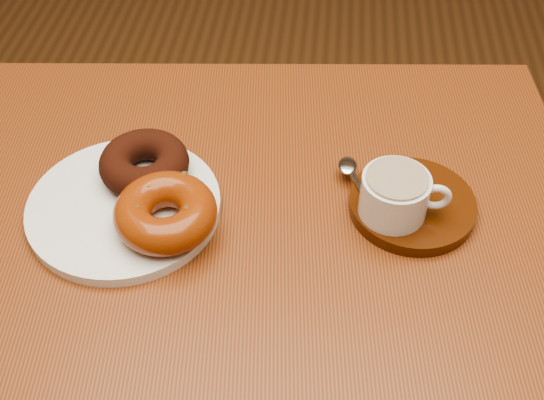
# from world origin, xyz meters

# --- Properties ---
(cafe_table) EXTENTS (0.90, 0.71, 0.79)m
(cafe_table) POSITION_xyz_m (-0.05, -0.04, 0.67)
(cafe_table) COLOR brown
(cafe_table) RESTS_ON ground
(donut_plate) EXTENTS (0.30, 0.30, 0.01)m
(donut_plate) POSITION_xyz_m (-0.21, -0.05, 0.80)
(donut_plate) COLOR white
(donut_plate) RESTS_ON cafe_table
(donut_cinnamon) EXTENTS (0.14, 0.14, 0.04)m
(donut_cinnamon) POSITION_xyz_m (-0.20, -0.00, 0.83)
(donut_cinnamon) COLOR black
(donut_cinnamon) RESTS_ON donut_plate
(donut_caramel) EXTENTS (0.15, 0.15, 0.05)m
(donut_caramel) POSITION_xyz_m (-0.15, -0.09, 0.83)
(donut_caramel) COLOR #8A370F
(donut_caramel) RESTS_ON donut_plate
(saucer) EXTENTS (0.21, 0.21, 0.02)m
(saucer) POSITION_xyz_m (0.15, -0.02, 0.80)
(saucer) COLOR #3E1A08
(saucer) RESTS_ON cafe_table
(coffee_cup) EXTENTS (0.11, 0.08, 0.06)m
(coffee_cup) POSITION_xyz_m (0.12, -0.04, 0.84)
(coffee_cup) COLOR white
(coffee_cup) RESTS_ON saucer
(teaspoon) EXTENTS (0.05, 0.11, 0.01)m
(teaspoon) POSITION_xyz_m (0.07, 0.02, 0.81)
(teaspoon) COLOR silver
(teaspoon) RESTS_ON saucer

